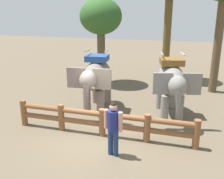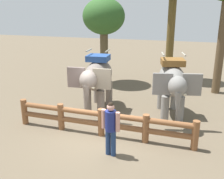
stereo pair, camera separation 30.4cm
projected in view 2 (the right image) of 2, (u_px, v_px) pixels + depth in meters
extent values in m
plane|color=brown|center=(100.00, 137.00, 9.79)|extent=(60.00, 60.00, 0.00)
cylinder|color=brown|center=(24.00, 112.00, 10.74)|extent=(0.24, 0.24, 1.05)
cylinder|color=brown|center=(61.00, 117.00, 10.24)|extent=(0.24, 0.24, 1.05)
cylinder|color=brown|center=(101.00, 122.00, 9.75)|extent=(0.24, 0.24, 1.05)
cylinder|color=brown|center=(146.00, 129.00, 9.25)|extent=(0.24, 0.24, 1.05)
cylinder|color=brown|center=(195.00, 135.00, 8.75)|extent=(0.24, 0.24, 1.05)
cylinder|color=brown|center=(101.00, 124.00, 9.77)|extent=(6.70, 0.28, 0.20)
cylinder|color=brown|center=(101.00, 114.00, 9.65)|extent=(6.70, 0.28, 0.20)
cylinder|color=gray|center=(101.00, 103.00, 11.62)|extent=(0.34, 0.34, 1.13)
cylinder|color=gray|center=(88.00, 102.00, 11.75)|extent=(0.34, 0.34, 1.13)
cylinder|color=gray|center=(109.00, 92.00, 13.04)|extent=(0.34, 0.34, 1.13)
cylinder|color=gray|center=(97.00, 91.00, 13.17)|extent=(0.34, 0.34, 1.13)
ellipsoid|color=gray|center=(98.00, 75.00, 12.07)|extent=(1.33, 2.63, 1.32)
ellipsoid|color=gray|center=(88.00, 80.00, 10.62)|extent=(0.79, 0.90, 0.81)
cube|color=gray|center=(102.00, 79.00, 10.59)|extent=(0.76, 0.17, 0.85)
cube|color=gray|center=(76.00, 77.00, 10.83)|extent=(0.76, 0.17, 0.85)
cone|color=gray|center=(86.00, 97.00, 10.54)|extent=(0.30, 0.30, 1.04)
cone|color=beige|center=(90.00, 87.00, 10.47)|extent=(0.35, 0.12, 0.14)
cone|color=beige|center=(83.00, 87.00, 10.53)|extent=(0.35, 0.12, 0.14)
cube|color=#284B90|center=(98.00, 58.00, 11.83)|extent=(1.03, 0.92, 0.26)
cylinder|color=#A59E8C|center=(107.00, 51.00, 11.64)|extent=(0.13, 0.77, 0.07)
cylinder|color=#A59E8C|center=(89.00, 50.00, 11.83)|extent=(0.13, 0.77, 0.07)
cylinder|color=gray|center=(180.00, 109.00, 10.88)|extent=(0.34, 0.34, 1.12)
cylinder|color=gray|center=(165.00, 109.00, 10.92)|extent=(0.34, 0.34, 1.12)
cylinder|color=gray|center=(174.00, 97.00, 12.32)|extent=(0.34, 0.34, 1.12)
cylinder|color=gray|center=(161.00, 97.00, 12.36)|extent=(0.34, 0.34, 1.12)
ellipsoid|color=gray|center=(171.00, 80.00, 11.30)|extent=(1.67, 2.71, 1.31)
ellipsoid|color=gray|center=(177.00, 86.00, 9.83)|extent=(0.89, 0.98, 0.80)
cube|color=gray|center=(192.00, 85.00, 9.88)|extent=(0.75, 0.28, 0.84)
cube|color=slate|center=(162.00, 84.00, 9.96)|extent=(0.75, 0.28, 0.84)
cone|color=gray|center=(177.00, 105.00, 9.75)|extent=(0.30, 0.30, 1.03)
cone|color=beige|center=(182.00, 94.00, 9.69)|extent=(0.35, 0.17, 0.14)
cone|color=beige|center=(174.00, 94.00, 9.71)|extent=(0.35, 0.17, 0.14)
cube|color=brown|center=(173.00, 62.00, 11.07)|extent=(1.12, 1.04, 0.26)
cylinder|color=#A59E8C|center=(184.00, 54.00, 10.93)|extent=(0.24, 0.75, 0.07)
cylinder|color=#A59E8C|center=(163.00, 54.00, 10.99)|extent=(0.24, 0.75, 0.07)
cylinder|color=navy|center=(113.00, 143.00, 8.43)|extent=(0.17, 0.17, 0.87)
cylinder|color=navy|center=(108.00, 142.00, 8.51)|extent=(0.17, 0.17, 0.87)
cylinder|color=navy|center=(111.00, 121.00, 8.24)|extent=(0.41, 0.41, 0.67)
cylinder|color=tan|center=(118.00, 122.00, 8.12)|extent=(0.14, 0.14, 0.63)
cylinder|color=tan|center=(104.00, 119.00, 8.35)|extent=(0.14, 0.14, 0.63)
sphere|color=tan|center=(111.00, 107.00, 8.10)|extent=(0.24, 0.24, 0.24)
sphere|color=black|center=(111.00, 105.00, 8.08)|extent=(0.19, 0.19, 0.19)
cylinder|color=brown|center=(104.00, 56.00, 16.27)|extent=(0.48, 0.48, 3.39)
ellipsoid|color=#2C5623|center=(104.00, 16.00, 15.55)|extent=(2.52, 2.52, 2.14)
cylinder|color=brown|center=(221.00, 45.00, 14.03)|extent=(0.44, 0.44, 5.29)
cylinder|color=brown|center=(170.00, 38.00, 16.70)|extent=(0.48, 0.48, 5.46)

